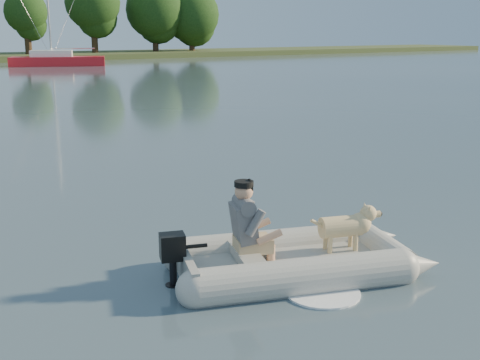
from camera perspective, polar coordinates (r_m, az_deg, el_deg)
water at (r=8.13m, az=7.81°, el=-8.32°), size 160.00×160.00×0.00m
dinghy at (r=7.78m, az=5.47°, el=-4.76°), size 5.61×4.91×1.35m
man at (r=7.57m, az=0.51°, el=-3.79°), size 0.86×0.79×1.05m
dog at (r=8.08m, az=9.55°, el=-4.71°), size 0.96×0.59×0.61m
outboard_motor at (r=7.50m, az=-6.39°, el=-7.75°), size 0.47×0.39×0.77m
sailboat at (r=56.04m, az=-16.97°, el=10.80°), size 8.33×5.11×11.00m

